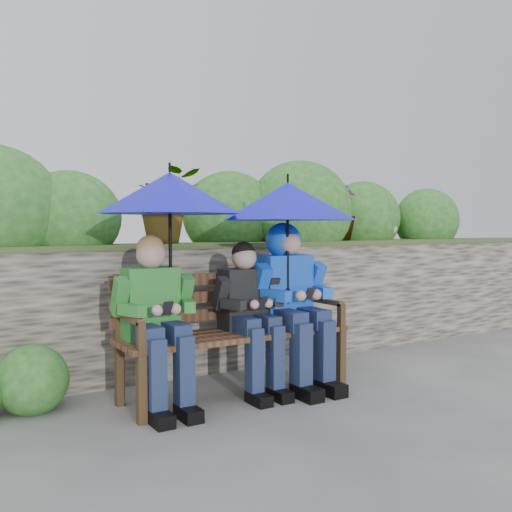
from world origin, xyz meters
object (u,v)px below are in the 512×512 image
boy_middle (250,309)px  umbrella_left (170,193)px  park_bench (231,324)px  umbrella_right (288,201)px  boy_left (156,314)px  boy_right (291,291)px

boy_middle → umbrella_left: size_ratio=1.13×
park_bench → umbrella_right: 0.96m
park_bench → boy_left: size_ratio=1.46×
boy_middle → umbrella_left: (-0.57, 0.05, 0.79)m
boy_left → boy_middle: 0.69m
park_bench → boy_left: 0.60m
boy_left → umbrella_left: bearing=23.8°
boy_left → umbrella_right: bearing=-0.3°
park_bench → umbrella_right: size_ratio=1.66×
park_bench → boy_middle: size_ratio=1.53×
boy_right → umbrella_left: 1.15m
boy_middle → boy_right: size_ratio=0.89×
boy_middle → boy_right: bearing=0.0°
boy_left → boy_middle: bearing=0.4°
park_bench → boy_right: (0.46, -0.07, 0.21)m
boy_left → umbrella_left: (0.12, 0.05, 0.77)m
umbrella_left → umbrella_right: umbrella_left is taller
boy_right → umbrella_left: bearing=177.0°
boy_left → umbrella_left: 0.78m
park_bench → boy_middle: (0.11, -0.07, 0.11)m
umbrella_left → umbrella_right: (0.88, -0.06, -0.04)m
umbrella_left → boy_right: bearing=-3.0°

